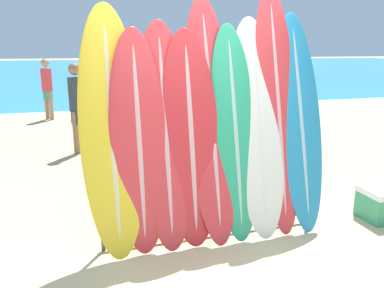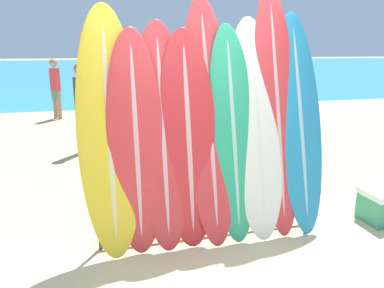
{
  "view_description": "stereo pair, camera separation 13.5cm",
  "coord_description": "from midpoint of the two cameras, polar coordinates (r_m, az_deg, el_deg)",
  "views": [
    {
      "loc": [
        -1.12,
        -2.66,
        1.9
      ],
      "look_at": [
        0.1,
        1.52,
        0.79
      ],
      "focal_mm": 35.0,
      "sensor_mm": 36.0,
      "label": 1
    },
    {
      "loc": [
        -0.99,
        -2.69,
        1.9
      ],
      "look_at": [
        0.1,
        1.52,
        0.79
      ],
      "focal_mm": 35.0,
      "sensor_mm": 36.0,
      "label": 2
    }
  ],
  "objects": [
    {
      "name": "ground_plane",
      "position": [
        3.45,
        6.15,
        -19.32
      ],
      "size": [
        160.0,
        160.0,
        0.0
      ],
      "primitive_type": "plane",
      "color": "tan"
    },
    {
      "name": "ocean_water",
      "position": [
        41.29,
        -13.27,
        11.27
      ],
      "size": [
        120.0,
        60.0,
        0.01
      ],
      "color": "teal",
      "rests_on": "ground_plane"
    },
    {
      "name": "surfboard_rack",
      "position": [
        3.88,
        3.99,
        -8.1
      ],
      "size": [
        2.3,
        0.04,
        0.78
      ],
      "color": "#47474C",
      "rests_on": "ground_plane"
    },
    {
      "name": "surfboard_slot_0",
      "position": [
        3.55,
        -11.43,
        2.06
      ],
      "size": [
        0.6,
        0.67,
        2.34
      ],
      "color": "yellow",
      "rests_on": "ground_plane"
    },
    {
      "name": "surfboard_slot_1",
      "position": [
        3.55,
        -7.46,
        0.35
      ],
      "size": [
        0.54,
        0.5,
        2.11
      ],
      "color": "red",
      "rests_on": "ground_plane"
    },
    {
      "name": "surfboard_slot_2",
      "position": [
        3.6,
        -3.42,
        1.31
      ],
      "size": [
        0.54,
        0.6,
        2.19
      ],
      "color": "red",
      "rests_on": "ground_plane"
    },
    {
      "name": "surfboard_slot_3",
      "position": [
        3.65,
        0.46,
        0.86
      ],
      "size": [
        0.59,
        0.52,
        2.11
      ],
      "color": "red",
      "rests_on": "ground_plane"
    },
    {
      "name": "surfboard_slot_4",
      "position": [
        3.75,
        3.64,
        3.76
      ],
      "size": [
        0.53,
        0.79,
        2.44
      ],
      "color": "red",
      "rests_on": "ground_plane"
    },
    {
      "name": "surfboard_slot_5",
      "position": [
        3.8,
        7.22,
        1.73
      ],
      "size": [
        0.5,
        0.64,
        2.17
      ],
      "color": "#289E70",
      "rests_on": "ground_plane"
    },
    {
      "name": "surfboard_slot_6",
      "position": [
        3.91,
        10.73,
        2.52
      ],
      "size": [
        0.59,
        0.73,
        2.25
      ],
      "color": "silver",
      "rests_on": "ground_plane"
    },
    {
      "name": "surfboard_slot_7",
      "position": [
        4.03,
        13.75,
        5.02
      ],
      "size": [
        0.48,
        0.73,
        2.57
      ],
      "color": "red",
      "rests_on": "ground_plane"
    },
    {
      "name": "surfboard_slot_8",
      "position": [
        4.15,
        16.95,
        3.21
      ],
      "size": [
        0.5,
        0.73,
        2.3
      ],
      "color": "teal",
      "rests_on": "ground_plane"
    },
    {
      "name": "person_near_water",
      "position": [
        11.06,
        -19.76,
        8.26
      ],
      "size": [
        0.28,
        0.27,
        1.65
      ],
      "rotation": [
        0.0,
        0.0,
        2.39
      ],
      "color": "#A87A5B",
      "rests_on": "ground_plane"
    },
    {
      "name": "person_mid_beach",
      "position": [
        7.26,
        -15.86,
        5.86
      ],
      "size": [
        0.28,
        0.28,
        1.66
      ],
      "rotation": [
        0.0,
        0.0,
        3.97
      ],
      "color": "#846047",
      "rests_on": "ground_plane"
    },
    {
      "name": "person_far_left",
      "position": [
        9.39,
        8.62,
        7.52
      ],
      "size": [
        0.2,
        0.25,
        1.51
      ],
      "rotation": [
        0.0,
        0.0,
        1.84
      ],
      "color": "#A87A5B",
      "rests_on": "ground_plane"
    }
  ]
}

